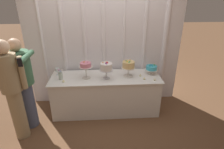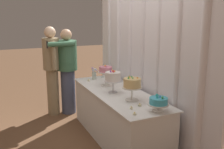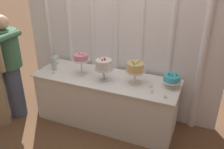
# 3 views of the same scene
# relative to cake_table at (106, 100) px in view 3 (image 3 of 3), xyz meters

# --- Properties ---
(ground_plane) EXTENTS (24.00, 24.00, 0.00)m
(ground_plane) POSITION_rel_cake_table_xyz_m (0.00, -0.10, -0.38)
(ground_plane) COLOR brown
(draped_curtain) EXTENTS (3.17, 0.16, 2.86)m
(draped_curtain) POSITION_rel_cake_table_xyz_m (0.04, 0.43, 1.11)
(draped_curtain) COLOR white
(draped_curtain) RESTS_ON ground_plane
(cake_table) EXTENTS (2.12, 0.72, 0.76)m
(cake_table) POSITION_rel_cake_table_xyz_m (0.00, 0.00, 0.00)
(cake_table) COLOR white
(cake_table) RESTS_ON ground_plane
(cake_display_leftmost) EXTENTS (0.25, 0.25, 0.34)m
(cake_display_leftmost) POSITION_rel_cake_table_xyz_m (-0.37, -0.03, 0.63)
(cake_display_leftmost) COLOR silver
(cake_display_leftmost) RESTS_ON cake_table
(cake_display_midleft) EXTENTS (0.27, 0.27, 0.35)m
(cake_display_midleft) POSITION_rel_cake_table_xyz_m (0.01, -0.08, 0.61)
(cake_display_midleft) COLOR silver
(cake_display_midleft) RESTS_ON cake_table
(cake_display_midright) EXTENTS (0.27, 0.27, 0.34)m
(cake_display_midright) POSITION_rel_cake_table_xyz_m (0.44, 0.00, 0.60)
(cake_display_midright) COLOR silver
(cake_display_midright) RESTS_ON cake_table
(cake_display_rightmost) EXTENTS (0.26, 0.26, 0.21)m
(cake_display_rightmost) POSITION_rel_cake_table_xyz_m (0.92, 0.09, 0.50)
(cake_display_rightmost) COLOR silver
(cake_display_rightmost) RESTS_ON cake_table
(wine_glass) EXTENTS (0.08, 0.08, 0.14)m
(wine_glass) POSITION_rel_cake_table_xyz_m (-0.94, 0.15, 0.49)
(wine_glass) COLOR silver
(wine_glass) RESTS_ON cake_table
(flower_vase) EXTENTS (0.10, 0.11, 0.22)m
(flower_vase) POSITION_rel_cake_table_xyz_m (-0.85, -0.05, 0.48)
(flower_vase) COLOR #B2C1B2
(flower_vase) RESTS_ON cake_table
(tealight_far_left) EXTENTS (0.05, 0.05, 0.03)m
(tealight_far_left) POSITION_rel_cake_table_xyz_m (-0.78, -0.18, 0.39)
(tealight_far_left) COLOR beige
(tealight_far_left) RESTS_ON cake_table
(tealight_near_left) EXTENTS (0.05, 0.05, 0.04)m
(tealight_near_left) POSITION_rel_cake_table_xyz_m (0.68, -0.02, 0.39)
(tealight_near_left) COLOR beige
(tealight_near_left) RESTS_ON cake_table
(tealight_near_right) EXTENTS (0.04, 0.04, 0.04)m
(tealight_near_right) POSITION_rel_cake_table_xyz_m (0.73, -0.16, 0.39)
(tealight_near_right) COLOR beige
(tealight_near_right) RESTS_ON cake_table
(tealight_far_right) EXTENTS (0.04, 0.04, 0.04)m
(tealight_far_right) POSITION_rel_cake_table_xyz_m (0.91, -0.22, 0.39)
(tealight_far_right) COLOR beige
(tealight_far_right) RESTS_ON cake_table
(guest_girl_blue_dress) EXTENTS (0.50, 0.65, 1.62)m
(guest_girl_blue_dress) POSITION_rel_cake_table_xyz_m (-1.41, -0.39, 0.50)
(guest_girl_blue_dress) COLOR #4C5675
(guest_girl_blue_dress) RESTS_ON ground_plane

